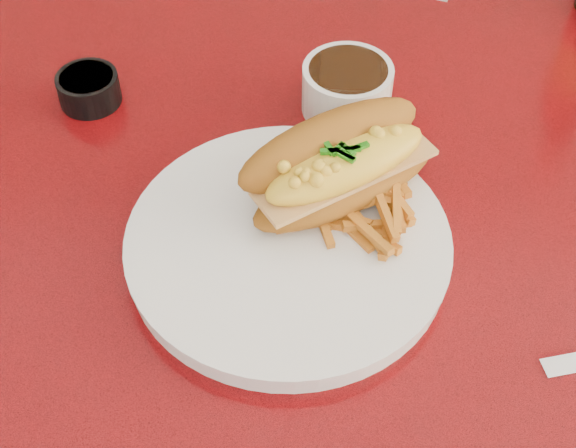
# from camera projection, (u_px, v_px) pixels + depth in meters

# --- Properties ---
(diner_table) EXTENTS (1.23, 0.83, 0.77)m
(diner_table) POSITION_uv_depth(u_px,v_px,m) (429.00, 280.00, 0.91)
(diner_table) COLOR red
(diner_table) RESTS_ON ground
(booth_bench_far) EXTENTS (1.20, 0.51, 0.90)m
(booth_bench_far) POSITION_uv_depth(u_px,v_px,m) (393.00, 63.00, 1.68)
(booth_bench_far) COLOR maroon
(booth_bench_far) RESTS_ON ground
(dinner_plate) EXTENTS (0.38, 0.38, 0.02)m
(dinner_plate) POSITION_uv_depth(u_px,v_px,m) (288.00, 245.00, 0.72)
(dinner_plate) COLOR white
(dinner_plate) RESTS_ON diner_table
(mac_hoagie) EXTENTS (0.21, 0.19, 0.08)m
(mac_hoagie) POSITION_uv_depth(u_px,v_px,m) (340.00, 164.00, 0.72)
(mac_hoagie) COLOR #9D5D19
(mac_hoagie) RESTS_ON dinner_plate
(fries_pile) EXTENTS (0.10, 0.10, 0.03)m
(fries_pile) POSITION_uv_depth(u_px,v_px,m) (359.00, 202.00, 0.72)
(fries_pile) COLOR orange
(fries_pile) RESTS_ON dinner_plate
(fork) EXTENTS (0.02, 0.15, 0.00)m
(fork) POSITION_uv_depth(u_px,v_px,m) (354.00, 193.00, 0.75)
(fork) COLOR silver
(fork) RESTS_ON dinner_plate
(gravy_ramekin) EXTENTS (0.12, 0.12, 0.05)m
(gravy_ramekin) POSITION_uv_depth(u_px,v_px,m) (347.00, 87.00, 0.83)
(gravy_ramekin) COLOR white
(gravy_ramekin) RESTS_ON diner_table
(sauce_cup_left) EXTENTS (0.09, 0.09, 0.03)m
(sauce_cup_left) POSITION_uv_depth(u_px,v_px,m) (89.00, 88.00, 0.85)
(sauce_cup_left) COLOR black
(sauce_cup_left) RESTS_ON diner_table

